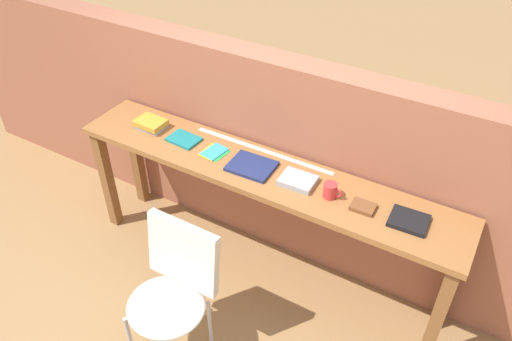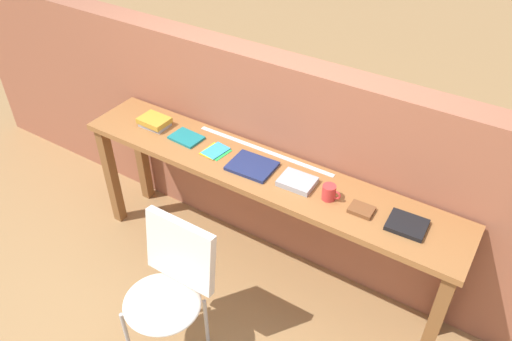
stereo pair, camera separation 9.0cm
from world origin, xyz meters
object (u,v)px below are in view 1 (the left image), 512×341
at_px(book_stack_leftmost, 151,124).
at_px(leather_journal_brown, 363,207).
at_px(book_repair_rightmost, 409,221).
at_px(mug, 331,191).
at_px(chair_white_moulded, 172,288).
at_px(book_open_centre, 252,166).
at_px(magazine_cycling, 184,139).
at_px(pamphlet_pile_colourful, 214,152).

bearing_deg(book_stack_leftmost, leather_journal_brown, -1.63).
bearing_deg(book_repair_rightmost, mug, 179.74).
bearing_deg(chair_white_moulded, book_stack_leftmost, 133.21).
bearing_deg(book_stack_leftmost, mug, -1.89).
height_order(book_stack_leftmost, book_open_centre, book_stack_leftmost).
bearing_deg(mug, leather_journal_brown, 0.13).
distance_m(magazine_cycling, book_open_centre, 0.52).
xyz_separation_m(pamphlet_pile_colourful, book_repair_rightmost, (1.23, -0.00, 0.01)).
relative_size(pamphlet_pile_colourful, book_repair_rightmost, 0.87).
distance_m(chair_white_moulded, book_stack_leftmost, 1.15).
distance_m(magazine_cycling, pamphlet_pile_colourful, 0.24).
xyz_separation_m(mug, book_repair_rightmost, (0.44, 0.02, -0.03)).
bearing_deg(chair_white_moulded, mug, 52.53).
bearing_deg(mug, pamphlet_pile_colourful, 178.50).
relative_size(book_stack_leftmost, magazine_cycling, 0.99).
relative_size(magazine_cycling, mug, 1.83).
relative_size(book_stack_leftmost, mug, 1.81).
xyz_separation_m(book_open_centre, leather_journal_brown, (0.71, -0.01, 0.00)).
distance_m(chair_white_moulded, book_open_centre, 0.84).
distance_m(book_stack_leftmost, magazine_cycling, 0.28).
bearing_deg(magazine_cycling, pamphlet_pile_colourful, 0.36).
height_order(pamphlet_pile_colourful, book_repair_rightmost, book_repair_rightmost).
height_order(mug, leather_journal_brown, mug).
xyz_separation_m(chair_white_moulded, book_stack_leftmost, (-0.74, 0.79, 0.38)).
xyz_separation_m(pamphlet_pile_colourful, book_open_centre, (0.28, -0.01, 0.01)).
bearing_deg(chair_white_moulded, book_open_centre, 85.57).
xyz_separation_m(chair_white_moulded, pamphlet_pile_colourful, (-0.22, 0.77, 0.36)).
bearing_deg(book_stack_leftmost, book_repair_rightmost, -0.79).
height_order(mug, book_repair_rightmost, mug).
bearing_deg(leather_journal_brown, book_stack_leftmost, 176.98).
distance_m(book_open_centre, leather_journal_brown, 0.71).
xyz_separation_m(book_stack_leftmost, book_open_centre, (0.80, -0.03, -0.02)).
relative_size(book_open_centre, mug, 2.44).
distance_m(chair_white_moulded, leather_journal_brown, 1.13).
height_order(chair_white_moulded, book_repair_rightmost, book_repair_rightmost).
relative_size(book_stack_leftmost, leather_journal_brown, 1.53).
xyz_separation_m(chair_white_moulded, mug, (0.57, 0.74, 0.40)).
xyz_separation_m(chair_white_moulded, book_open_centre, (0.06, 0.75, 0.36)).
relative_size(magazine_cycling, book_open_centre, 0.75).
height_order(chair_white_moulded, magazine_cycling, magazine_cycling).
height_order(magazine_cycling, leather_journal_brown, leather_journal_brown).
bearing_deg(book_open_centre, leather_journal_brown, -2.92).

